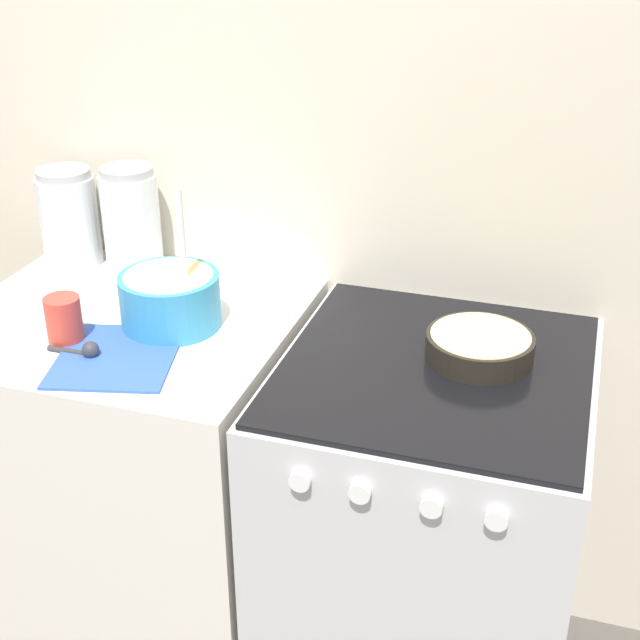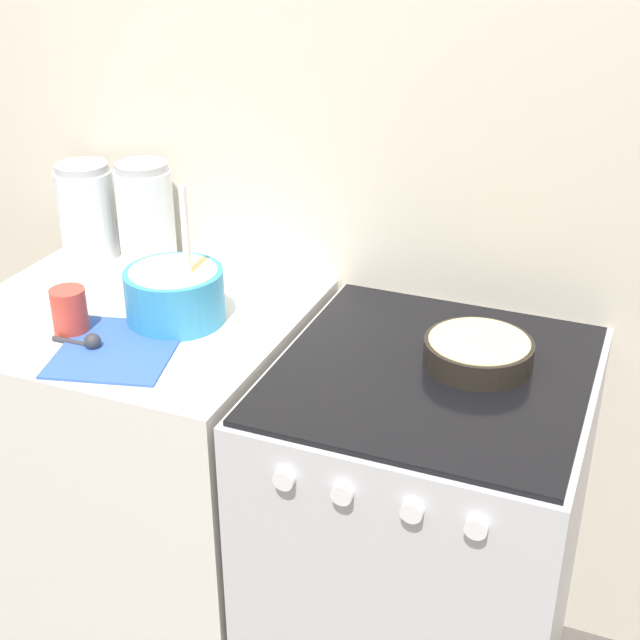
{
  "view_description": "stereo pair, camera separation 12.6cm",
  "coord_description": "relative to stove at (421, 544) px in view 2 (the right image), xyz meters",
  "views": [
    {
      "loc": [
        0.58,
        -1.23,
        1.8
      ],
      "look_at": [
        0.08,
        0.36,
        0.95
      ],
      "focal_mm": 50.0,
      "sensor_mm": 36.0,
      "label": 1
    },
    {
      "loc": [
        0.7,
        -1.18,
        1.8
      ],
      "look_at": [
        0.08,
        0.36,
        0.95
      ],
      "focal_mm": 50.0,
      "sensor_mm": 36.0,
      "label": 2
    }
  ],
  "objects": [
    {
      "name": "storage_jar_left",
      "position": [
        -0.98,
        0.24,
        0.55
      ],
      "size": [
        0.15,
        0.15,
        0.24
      ],
      "color": "silver",
      "rests_on": "countertop_cabinet"
    },
    {
      "name": "baking_pan",
      "position": [
        0.08,
        0.06,
        0.48
      ],
      "size": [
        0.22,
        0.22,
        0.06
      ],
      "color": "black",
      "rests_on": "stove"
    },
    {
      "name": "countertop_cabinet",
      "position": [
        -0.71,
        0.0,
        0.0
      ],
      "size": [
        0.75,
        0.67,
        0.9
      ],
      "color": "silver",
      "rests_on": "ground_plane"
    },
    {
      "name": "stove",
      "position": [
        0.0,
        0.0,
        0.0
      ],
      "size": [
        0.64,
        0.69,
        0.9
      ],
      "color": "silver",
      "rests_on": "ground_plane"
    },
    {
      "name": "tin_can",
      "position": [
        -0.77,
        -0.14,
        0.5
      ],
      "size": [
        0.08,
        0.08,
        0.1
      ],
      "color": "#CC3F33",
      "rests_on": "countertop_cabinet"
    },
    {
      "name": "measuring_spoon",
      "position": [
        -0.7,
        -0.18,
        0.47
      ],
      "size": [
        0.12,
        0.04,
        0.04
      ],
      "color": "#333338",
      "rests_on": "countertop_cabinet"
    },
    {
      "name": "recipe_page",
      "position": [
        -0.63,
        -0.17,
        0.45
      ],
      "size": [
        0.3,
        0.32,
        0.01
      ],
      "color": "#3359B2",
      "rests_on": "countertop_cabinet"
    },
    {
      "name": "storage_jar_middle",
      "position": [
        -0.81,
        0.24,
        0.56
      ],
      "size": [
        0.14,
        0.14,
        0.27
      ],
      "color": "silver",
      "rests_on": "countertop_cabinet"
    },
    {
      "name": "mixing_bowl",
      "position": [
        -0.59,
        0.0,
        0.52
      ],
      "size": [
        0.22,
        0.22,
        0.32
      ],
      "color": "#338CBF",
      "rests_on": "countertop_cabinet"
    },
    {
      "name": "wall_back",
      "position": [
        -0.33,
        0.36,
        0.75
      ],
      "size": [
        4.5,
        0.05,
        2.4
      ],
      "color": "beige",
      "rests_on": "ground_plane"
    }
  ]
}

